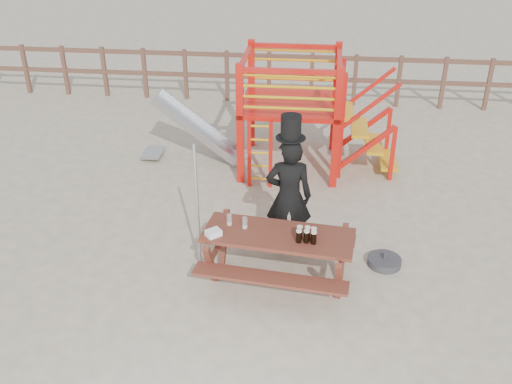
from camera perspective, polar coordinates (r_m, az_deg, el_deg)
ground at (r=7.60m, az=0.14°, el=-8.81°), size 60.00×60.00×0.00m
back_fence at (r=13.59m, az=3.45°, el=11.85°), size 15.09×0.09×1.20m
playground_fort at (r=10.24m, az=3.07°, el=8.23°), size 4.71×1.84×2.10m
picnic_table at (r=7.32m, az=2.21°, el=-6.00°), size 2.03×1.51×0.73m
man_with_hat at (r=7.71m, az=3.31°, el=-0.19°), size 0.66×0.46×2.04m
metal_pole at (r=7.35m, az=-5.87°, el=-1.79°), size 0.04×0.04×1.84m
parasol_base at (r=8.04m, az=12.71°, el=-6.79°), size 0.46×0.46×0.19m
paper_bag at (r=7.13m, az=-4.28°, el=-4.11°), size 0.23×0.22×0.08m
stout_pints at (r=7.02m, az=5.08°, el=-4.28°), size 0.25×0.17×0.17m
empty_glasses at (r=7.29m, az=-1.91°, el=-2.98°), size 0.28×0.12×0.15m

